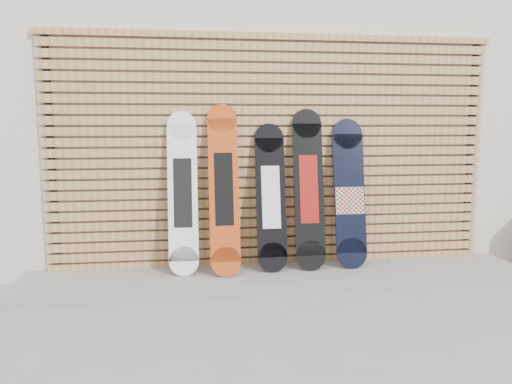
# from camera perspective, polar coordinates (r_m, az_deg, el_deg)

# --- Properties ---
(ground) EXTENTS (80.00, 80.00, 0.00)m
(ground) POSITION_cam_1_polar(r_m,az_deg,el_deg) (4.10, 6.35, -13.22)
(ground) COLOR gray
(ground) RESTS_ON ground
(building) EXTENTS (12.00, 5.00, 3.60)m
(building) POSITION_cam_1_polar(r_m,az_deg,el_deg) (7.36, 3.65, 10.46)
(building) COLOR beige
(building) RESTS_ON ground
(concrete_step) EXTENTS (4.60, 0.70, 0.12)m
(concrete_step) POSITION_cam_1_polar(r_m,az_deg,el_deg) (4.68, 2.49, -9.70)
(concrete_step) COLOR gray
(concrete_step) RESTS_ON ground
(slat_wall) EXTENTS (4.26, 0.08, 2.29)m
(slat_wall) POSITION_cam_1_polar(r_m,az_deg,el_deg) (4.75, 1.95, 4.69)
(slat_wall) COLOR #B17C4A
(slat_wall) RESTS_ON ground
(snowboard_0) EXTENTS (0.27, 0.32, 1.46)m
(snowboard_0) POSITION_cam_1_polar(r_m,az_deg,el_deg) (4.54, -8.37, -0.10)
(snowboard_0) COLOR white
(snowboard_0) RESTS_ON concrete_step
(snowboard_1) EXTENTS (0.27, 0.40, 1.53)m
(snowboard_1) POSITION_cam_1_polar(r_m,az_deg,el_deg) (4.50, -3.70, 0.34)
(snowboard_1) COLOR #BF4414
(snowboard_1) RESTS_ON concrete_step
(snowboard_2) EXTENTS (0.28, 0.32, 1.35)m
(snowboard_2) POSITION_cam_1_polar(r_m,az_deg,el_deg) (4.60, 1.70, -0.60)
(snowboard_2) COLOR black
(snowboard_2) RESTS_ON concrete_step
(snowboard_3) EXTENTS (0.28, 0.32, 1.49)m
(snowboard_3) POSITION_cam_1_polar(r_m,az_deg,el_deg) (4.67, 6.05, 0.32)
(snowboard_3) COLOR black
(snowboard_3) RESTS_ON concrete_step
(snowboard_4) EXTENTS (0.29, 0.30, 1.40)m
(snowboard_4) POSITION_cam_1_polar(r_m,az_deg,el_deg) (4.79, 10.63, -0.25)
(snowboard_4) COLOR black
(snowboard_4) RESTS_ON concrete_step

